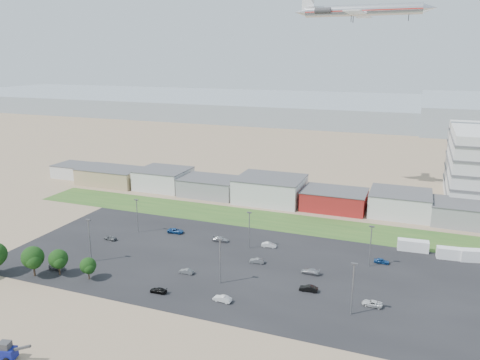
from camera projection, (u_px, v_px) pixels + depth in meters
The scene contains 32 objects.
ground at pixel (192, 303), 93.85m from camera, with size 700.00×700.00×0.00m, color #8E755A.
parking_lot at pixel (250, 266), 110.17m from camera, with size 120.00×50.00×0.01m, color black.
grass_strip at pixel (270, 220), 140.77m from camera, with size 160.00×16.00×0.02m, color #2B5821.
hills_backdrop at pixel (421, 114), 363.09m from camera, with size 700.00×200.00×9.00m, color gray, non-canonical shape.
building_row at pixel (240, 186), 162.77m from camera, with size 170.00×20.00×8.00m, color silver, non-canonical shape.
telehandler at pixel (1, 351), 75.84m from camera, with size 7.98×2.66×3.32m, color navy, non-canonical shape.
box_trailer_a at pixel (413, 245), 118.53m from camera, with size 7.53×2.35×2.82m, color silver, non-canonical shape.
box_trailer_b at pixel (453, 254), 113.74m from camera, with size 7.44×2.32×2.79m, color silver, non-canonical shape.
box_trailer_c at pixel (477, 255), 112.52m from camera, with size 7.68×2.40×2.88m, color silver, non-canonical shape.
tree_mid at pixel (33, 260), 104.29m from camera, with size 5.30×5.30×7.95m, color black, non-canonical shape.
tree_right at pixel (58, 261), 104.97m from camera, with size 4.58×4.58×6.87m, color black, non-canonical shape.
tree_near at pixel (88, 267), 103.06m from camera, with size 3.82×3.82×5.74m, color black, non-canonical shape.
lightpole_front_l at pixel (90, 241), 111.25m from camera, with size 1.26×0.53×10.75m, color slate, non-canonical shape.
lightpole_front_m at pixel (220, 261), 100.65m from camera, with size 1.21×0.50×10.30m, color slate, non-canonical shape.
lightpole_front_r at pixel (353, 289), 88.28m from camera, with size 1.25×0.52×10.63m, color slate, non-canonical shape.
lightpole_back_l at pixel (137, 216), 130.13m from camera, with size 1.13×0.47×9.60m, color slate, non-canonical shape.
lightpole_back_m at pixel (249, 230), 119.25m from camera, with size 1.15×0.48×9.75m, color slate, non-canonical shape.
lightpole_back_r at pixel (370, 246), 108.79m from camera, with size 1.18×0.49×10.05m, color slate, non-canonical shape.
airliner at pixel (362, 10), 150.90m from camera, with size 45.18×30.80×13.35m, color silver, non-canonical shape.
parked_car_0 at pixel (372, 303), 92.51m from camera, with size 1.86×4.03×1.12m, color silver.
parked_car_1 at pixel (309, 288), 98.26m from camera, with size 1.36×3.91×1.29m, color black.
parked_car_3 at pixel (158, 290), 97.65m from camera, with size 1.52×3.73×1.08m, color black.
parked_car_4 at pixel (186, 271), 106.26m from camera, with size 1.19×3.41×1.12m, color #595B5E.
parked_car_5 at pixel (110, 238), 125.64m from camera, with size 1.44×3.58×1.22m, color #595B5E.
parked_car_6 at pixel (221, 239), 124.64m from camera, with size 1.79×4.39×1.27m, color #A5A5AA.
parked_car_7 at pixel (257, 261), 111.68m from camera, with size 1.24×3.56×1.17m, color #595B5E.
parked_car_8 at pixel (382, 261), 111.52m from camera, with size 1.44×3.57×1.22m, color navy.
parked_car_9 at pixel (176, 231), 130.58m from camera, with size 2.11×4.58×1.27m, color navy.
parked_car_10 at pixel (57, 267), 108.27m from camera, with size 1.69×4.15×1.20m, color #595B5E.
parked_car_11 at pixel (269, 245), 120.92m from camera, with size 1.34×3.84×1.27m, color silver.
parked_car_12 at pixel (310, 271), 106.10m from camera, with size 1.74×4.27×1.24m, color #A5A5AA.
parked_car_13 at pixel (222, 299), 94.15m from camera, with size 1.34×3.85×1.27m, color silver.
Camera 1 is at (39.11, -75.34, 47.99)m, focal length 35.00 mm.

